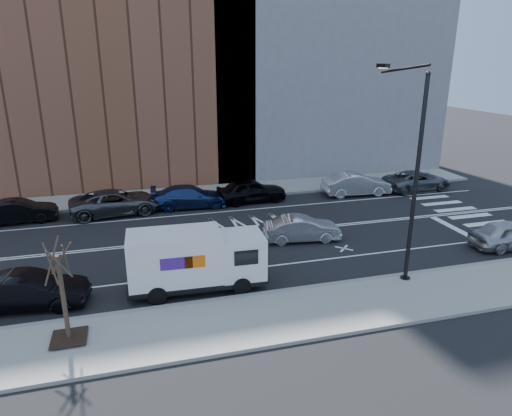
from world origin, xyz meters
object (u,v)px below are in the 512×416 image
far_parked_b (19,211)px  near_parked_front (510,234)px  fedex_van (195,259)px  driving_sedan (302,229)px

far_parked_b → near_parked_front: (25.70, -11.07, 0.02)m
fedex_van → near_parked_front: (16.59, 0.16, -0.67)m
driving_sedan → near_parked_front: bearing=-103.3°
far_parked_b → near_parked_front: bearing=-117.6°
fedex_van → driving_sedan: (6.37, 3.97, -0.72)m
driving_sedan → near_parked_front: 10.91m
fedex_van → near_parked_front: 16.60m
far_parked_b → near_parked_front: size_ratio=1.01×
driving_sedan → fedex_van: bearing=129.1°
far_parked_b → driving_sedan: (15.49, -7.25, -0.03)m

